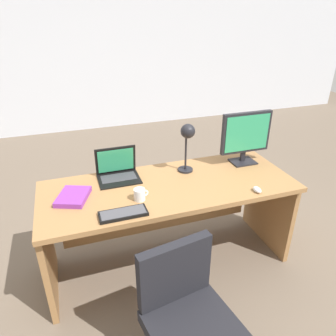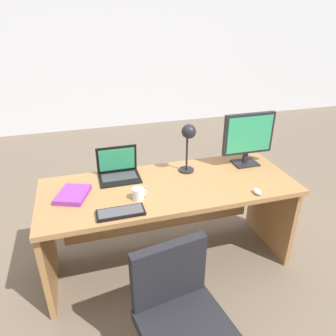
# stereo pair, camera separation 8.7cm
# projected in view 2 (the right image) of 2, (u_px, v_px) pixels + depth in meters

# --- Properties ---
(ground) EXTENTS (12.00, 12.00, 0.00)m
(ground) POSITION_uv_depth(u_px,v_px,m) (135.00, 179.00, 3.93)
(ground) COLOR #6B5B4C
(back_wall) EXTENTS (10.00, 0.10, 2.80)m
(back_wall) POSITION_uv_depth(u_px,v_px,m) (106.00, 43.00, 5.12)
(back_wall) COLOR silver
(back_wall) RESTS_ON ground
(desk) EXTENTS (1.86, 0.73, 0.73)m
(desk) POSITION_uv_depth(u_px,v_px,m) (168.00, 205.00, 2.45)
(desk) COLOR #9E7042
(desk) RESTS_ON ground
(monitor) EXTENTS (0.43, 0.16, 0.43)m
(monitor) POSITION_uv_depth(u_px,v_px,m) (248.00, 136.00, 2.52)
(monitor) COLOR black
(monitor) RESTS_ON desk
(laptop) EXTENTS (0.31, 0.24, 0.23)m
(laptop) POSITION_uv_depth(u_px,v_px,m) (118.00, 167.00, 2.41)
(laptop) COLOR black
(laptop) RESTS_ON desk
(keyboard) EXTENTS (0.30, 0.12, 0.02)m
(keyboard) POSITION_uv_depth(u_px,v_px,m) (121.00, 212.00, 1.98)
(keyboard) COLOR black
(keyboard) RESTS_ON desk
(mouse) EXTENTS (0.05, 0.08, 0.04)m
(mouse) POSITION_uv_depth(u_px,v_px,m) (257.00, 192.00, 2.19)
(mouse) COLOR silver
(mouse) RESTS_ON desk
(desk_lamp) EXTENTS (0.12, 0.14, 0.40)m
(desk_lamp) POSITION_uv_depth(u_px,v_px,m) (188.00, 138.00, 2.36)
(desk_lamp) COLOR black
(desk_lamp) RESTS_ON desk
(book) EXTENTS (0.27, 0.30, 0.03)m
(book) POSITION_uv_depth(u_px,v_px,m) (73.00, 194.00, 2.16)
(book) COLOR purple
(book) RESTS_ON desk
(coffee_mug) EXTENTS (0.10, 0.08, 0.08)m
(coffee_mug) POSITION_uv_depth(u_px,v_px,m) (138.00, 194.00, 2.12)
(coffee_mug) COLOR white
(coffee_mug) RESTS_ON desk
(office_chair) EXTENTS (0.56, 0.56, 0.78)m
(office_chair) POSITION_uv_depth(u_px,v_px,m) (182.00, 330.00, 1.73)
(office_chair) COLOR black
(office_chair) RESTS_ON ground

